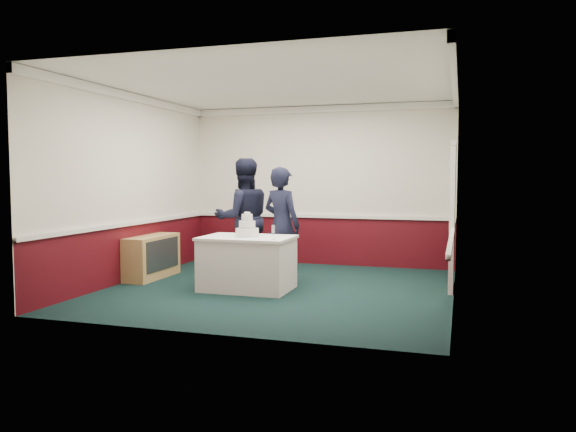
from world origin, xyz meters
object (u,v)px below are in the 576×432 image
(cake_table, at_px, (247,263))
(person_woman, at_px, (282,225))
(sideboard, at_px, (152,257))
(cake_knife, at_px, (240,238))
(champagne_flute, at_px, (273,230))
(person_man, at_px, (243,218))
(wedding_cake, at_px, (247,229))

(cake_table, bearing_deg, person_woman, 65.26)
(person_woman, bearing_deg, cake_table, 86.94)
(sideboard, relative_size, person_woman, 0.66)
(cake_knife, bearing_deg, person_woman, 78.56)
(sideboard, height_order, champagne_flute, champagne_flute)
(sideboard, distance_m, cake_knife, 1.98)
(champagne_flute, distance_m, person_woman, 0.98)
(sideboard, xyz_separation_m, champagne_flute, (2.35, -0.71, 0.58))
(cake_table, bearing_deg, champagne_flute, -29.25)
(sideboard, relative_size, champagne_flute, 5.85)
(sideboard, distance_m, person_woman, 2.25)
(champagne_flute, distance_m, person_man, 1.49)
(wedding_cake, bearing_deg, champagne_flute, -29.25)
(champagne_flute, bearing_deg, person_woman, 100.98)
(sideboard, relative_size, cake_knife, 5.45)
(champagne_flute, bearing_deg, person_man, 127.89)
(champagne_flute, xyz_separation_m, person_woman, (-0.19, 0.96, -0.02))
(cake_knife, relative_size, person_man, 0.11)
(cake_table, relative_size, wedding_cake, 3.63)
(wedding_cake, relative_size, cake_knife, 1.65)
(person_woman, bearing_deg, wedding_cake, 86.94)
(champagne_flute, xyz_separation_m, person_man, (-0.92, 1.18, 0.06))
(person_man, bearing_deg, cake_table, 80.81)
(cake_table, height_order, cake_knife, cake_knife)
(wedding_cake, distance_m, person_man, 0.99)
(cake_table, xyz_separation_m, person_man, (-0.42, 0.90, 0.58))
(champagne_flute, bearing_deg, sideboard, 163.16)
(sideboard, height_order, person_woman, person_woman)
(wedding_cake, xyz_separation_m, champagne_flute, (0.50, -0.28, 0.03))
(wedding_cake, bearing_deg, person_woman, 65.26)
(cake_table, xyz_separation_m, person_woman, (0.31, 0.68, 0.51))
(person_man, height_order, person_woman, person_man)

